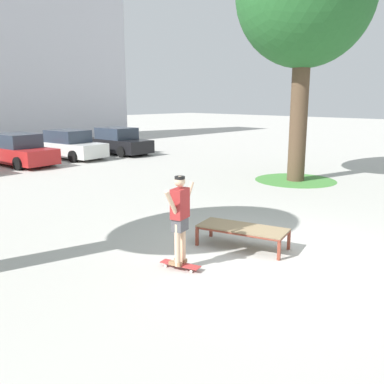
% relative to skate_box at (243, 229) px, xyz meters
% --- Properties ---
extents(ground_plane, '(120.00, 120.00, 0.00)m').
position_rel_skate_box_xyz_m(ground_plane, '(0.11, -0.61, -0.41)').
color(ground_plane, '#B7B5AD').
extents(skate_box, '(1.23, 2.03, 0.46)m').
position_rel_skate_box_xyz_m(skate_box, '(0.00, 0.00, 0.00)').
color(skate_box, brown).
rests_on(skate_box, ground).
extents(skateboard, '(0.40, 0.82, 0.09)m').
position_rel_skate_box_xyz_m(skateboard, '(-1.75, 0.14, -0.34)').
color(skateboard, '#B23333').
rests_on(skateboard, ground).
extents(skater, '(0.99, 0.37, 1.69)m').
position_rel_skate_box_xyz_m(skater, '(-1.75, 0.14, 0.66)').
color(skater, beige).
rests_on(skater, skateboard).
extents(grass_patch_near_right, '(3.14, 3.14, 0.01)m').
position_rel_skate_box_xyz_m(grass_patch_near_right, '(7.60, 3.13, -0.41)').
color(grass_patch_near_right, '#47893D').
rests_on(grass_patch_near_right, ground).
extents(car_red, '(2.25, 4.36, 1.50)m').
position_rel_skate_box_xyz_m(car_red, '(1.87, 14.75, 0.28)').
color(car_red, red).
rests_on(car_red, ground).
extents(car_white, '(2.32, 4.38, 1.50)m').
position_rel_skate_box_xyz_m(car_white, '(4.79, 15.06, 0.28)').
color(car_white, silver).
rests_on(car_white, ground).
extents(car_black, '(2.04, 4.26, 1.50)m').
position_rel_skate_box_xyz_m(car_black, '(7.71, 14.72, 0.28)').
color(car_black, black).
rests_on(car_black, ground).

